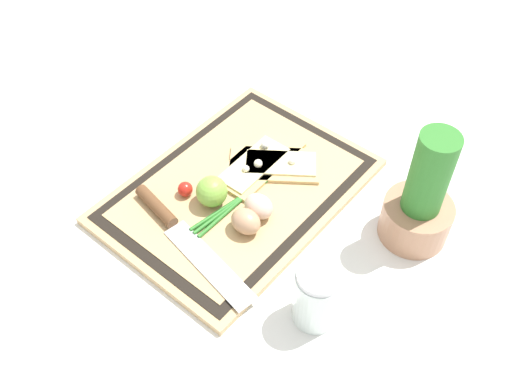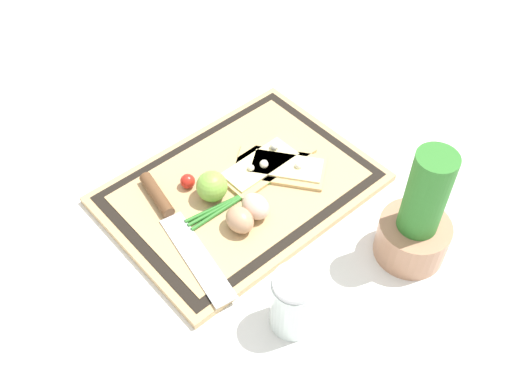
# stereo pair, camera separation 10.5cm
# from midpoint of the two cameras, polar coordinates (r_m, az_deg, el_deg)

# --- Properties ---
(ground_plane) EXTENTS (6.00, 6.00, 0.00)m
(ground_plane) POSITION_cam_midpoint_polar(r_m,az_deg,el_deg) (1.09, -4.44, -0.27)
(ground_plane) COLOR white
(cutting_board) EXTENTS (0.47, 0.34, 0.02)m
(cutting_board) POSITION_cam_midpoint_polar(r_m,az_deg,el_deg) (1.09, -4.46, 0.02)
(cutting_board) COLOR tan
(cutting_board) RESTS_ON ground_plane
(pizza_slice_near) EXTENTS (0.19, 0.09, 0.02)m
(pizza_slice_near) POSITION_cam_midpoint_polar(r_m,az_deg,el_deg) (1.11, -2.54, 2.74)
(pizza_slice_near) COLOR tan
(pizza_slice_near) RESTS_ON cutting_board
(pizza_slice_far) EXTENTS (0.17, 0.18, 0.02)m
(pizza_slice_far) POSITION_cam_midpoint_polar(r_m,az_deg,el_deg) (1.11, -0.83, 2.52)
(pizza_slice_far) COLOR tan
(pizza_slice_far) RESTS_ON cutting_board
(knife) EXTENTS (0.08, 0.30, 0.02)m
(knife) POSITION_cam_midpoint_polar(r_m,az_deg,el_deg) (1.03, -10.81, -3.22)
(knife) COLOR silver
(knife) RESTS_ON cutting_board
(egg_brown) EXTENTS (0.04, 0.05, 0.04)m
(egg_brown) POSITION_cam_midpoint_polar(r_m,az_deg,el_deg) (1.00, -3.98, -2.99)
(egg_brown) COLOR tan
(egg_brown) RESTS_ON cutting_board
(egg_pink) EXTENTS (0.04, 0.05, 0.04)m
(egg_pink) POSITION_cam_midpoint_polar(r_m,az_deg,el_deg) (1.02, -2.68, -1.54)
(egg_pink) COLOR beige
(egg_pink) RESTS_ON cutting_board
(lime) EXTENTS (0.06, 0.06, 0.06)m
(lime) POSITION_cam_midpoint_polar(r_m,az_deg,el_deg) (1.04, -7.12, -0.11)
(lime) COLOR #7FB742
(lime) RESTS_ON cutting_board
(cherry_tomato_red) EXTENTS (0.03, 0.03, 0.03)m
(cherry_tomato_red) POSITION_cam_midpoint_polar(r_m,az_deg,el_deg) (1.07, -9.55, 0.12)
(cherry_tomato_red) COLOR red
(cherry_tomato_red) RESTS_ON cutting_board
(scallion_bunch) EXTENTS (0.28, 0.05, 0.01)m
(scallion_bunch) POSITION_cam_midpoint_polar(r_m,az_deg,el_deg) (1.07, -3.16, 0.05)
(scallion_bunch) COLOR #2D7528
(scallion_bunch) RESTS_ON cutting_board
(herb_pot) EXTENTS (0.12, 0.12, 0.23)m
(herb_pot) POSITION_cam_midpoint_polar(r_m,az_deg,el_deg) (0.99, 12.54, -1.25)
(herb_pot) COLOR #AD7A5B
(herb_pot) RESTS_ON ground_plane
(sauce_jar) EXTENTS (0.07, 0.07, 0.11)m
(sauce_jar) POSITION_cam_midpoint_polar(r_m,az_deg,el_deg) (0.90, 2.47, -10.26)
(sauce_jar) COLOR silver
(sauce_jar) RESTS_ON ground_plane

